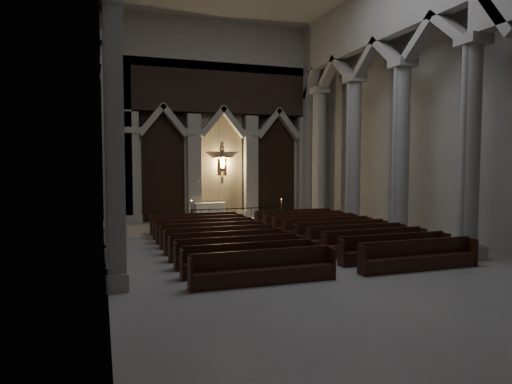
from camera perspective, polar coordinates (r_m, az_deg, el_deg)
room at (r=17.63m, az=5.79°, el=17.09°), size 24.00×24.10×12.00m
sanctuary_wall at (r=28.22m, az=-4.18°, el=10.01°), size 14.00×0.77×12.00m
right_arcade at (r=21.55m, az=18.13°, el=15.07°), size 1.00×24.00×12.00m
left_pilasters at (r=19.10m, az=-17.79°, el=4.71°), size 0.60×13.00×8.03m
sanctuary_step at (r=27.37m, az=-3.62°, el=-3.52°), size 8.50×2.60×0.15m
altar at (r=27.68m, az=-5.84°, el=-2.30°), size 1.86×0.74×0.95m
altar_rail at (r=25.70m, az=-2.64°, el=-2.70°), size 4.98×0.09×0.98m
candle_stand_left at (r=25.16m, az=-8.04°, el=-3.44°), size 0.25×0.25×1.47m
candle_stand_right at (r=26.57m, az=3.20°, el=-3.06°), size 0.24×0.24×1.42m
pews at (r=19.00m, az=3.47°, el=-5.99°), size 9.80×10.64×0.98m
worshipper at (r=24.08m, az=2.92°, el=-3.39°), size 0.46×0.37×1.08m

